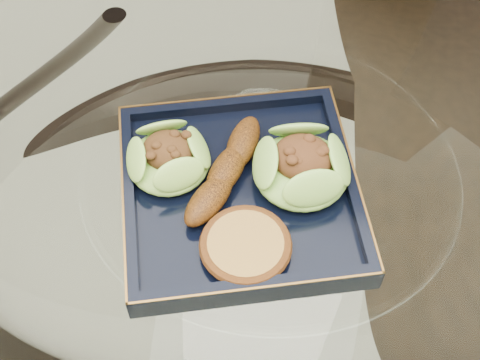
# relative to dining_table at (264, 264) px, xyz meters

# --- Properties ---
(dining_table) EXTENTS (1.13, 1.13, 0.77)m
(dining_table) POSITION_rel_dining_table_xyz_m (0.00, 0.00, 0.00)
(dining_table) COLOR white
(dining_table) RESTS_ON ground
(dining_chair) EXTENTS (0.48, 0.48, 0.97)m
(dining_chair) POSITION_rel_dining_table_xyz_m (0.23, 0.41, -0.06)
(dining_chair) COLOR #321D10
(dining_chair) RESTS_ON ground
(navy_plate) EXTENTS (0.34, 0.34, 0.02)m
(navy_plate) POSITION_rel_dining_table_xyz_m (-0.03, -0.01, 0.17)
(navy_plate) COLOR black
(navy_plate) RESTS_ON dining_table
(lettuce_wrap_left) EXTENTS (0.11, 0.11, 0.03)m
(lettuce_wrap_left) POSITION_rel_dining_table_xyz_m (-0.12, 0.01, 0.20)
(lettuce_wrap_left) COLOR #599C2D
(lettuce_wrap_left) RESTS_ON navy_plate
(lettuce_wrap_right) EXTENTS (0.12, 0.12, 0.04)m
(lettuce_wrap_right) POSITION_rel_dining_table_xyz_m (0.03, 0.02, 0.20)
(lettuce_wrap_right) COLOR #548E29
(lettuce_wrap_right) RESTS_ON navy_plate
(roasted_plantain) EXTENTS (0.07, 0.17, 0.03)m
(roasted_plantain) POSITION_rel_dining_table_xyz_m (-0.05, 0.00, 0.20)
(roasted_plantain) COLOR #61320A
(roasted_plantain) RESTS_ON navy_plate
(crumb_patty) EXTENTS (0.10, 0.10, 0.02)m
(crumb_patty) POSITION_rel_dining_table_xyz_m (-0.01, -0.09, 0.19)
(crumb_patty) COLOR #A87C38
(crumb_patty) RESTS_ON navy_plate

